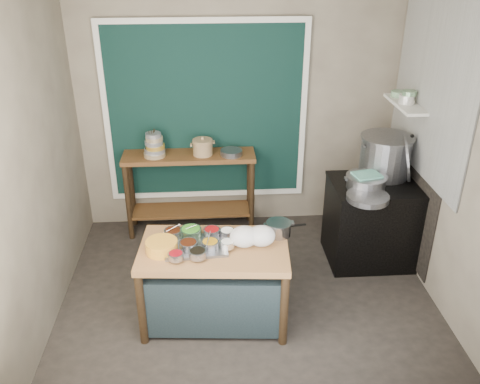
{
  "coord_description": "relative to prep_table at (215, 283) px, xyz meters",
  "views": [
    {
      "loc": [
        -0.33,
        -3.91,
        3.08
      ],
      "look_at": [
        -0.05,
        0.25,
        0.98
      ],
      "focal_mm": 38.0,
      "sensor_mm": 36.0,
      "label": 1
    }
  ],
  "objects": [
    {
      "name": "shelf_bowl_green",
      "position": [
        1.94,
        1.37,
        1.27
      ],
      "size": [
        0.19,
        0.19,
        0.05
      ],
      "primitive_type": "cylinder",
      "rotation": [
        0.0,
        0.0,
        -0.34
      ],
      "color": "gray",
      "rests_on": "wall_shelf"
    },
    {
      "name": "plastic_bag_a",
      "position": [
        0.26,
        0.0,
        0.47
      ],
      "size": [
        0.3,
        0.27,
        0.18
      ],
      "primitive_type": "ellipsoid",
      "rotation": [
        0.0,
        0.0,
        -0.34
      ],
      "color": "white",
      "rests_on": "prep_table"
    },
    {
      "name": "condiment_tray",
      "position": [
        -0.15,
        0.01,
        0.39
      ],
      "size": [
        0.53,
        0.4,
        0.02
      ],
      "primitive_type": "cube",
      "rotation": [
        0.0,
        0.0,
        0.06
      ],
      "color": "gray",
      "rests_on": "prep_table"
    },
    {
      "name": "plastic_bag_b",
      "position": [
        0.4,
        0.01,
        0.46
      ],
      "size": [
        0.27,
        0.24,
        0.18
      ],
      "primitive_type": "ellipsoid",
      "rotation": [
        0.0,
        0.0,
        0.2
      ],
      "color": "white",
      "rests_on": "prep_table"
    },
    {
      "name": "left_wall",
      "position": [
        -1.45,
        0.3,
        1.02
      ],
      "size": [
        0.02,
        3.0,
        2.8
      ],
      "primitive_type": "cube",
      "color": "#7A705E",
      "rests_on": "floor"
    },
    {
      "name": "condiment_bowls",
      "position": [
        -0.13,
        0.03,
        0.43
      ],
      "size": [
        0.61,
        0.5,
        0.07
      ],
      "color": "gray",
      "rests_on": "condiment_tray"
    },
    {
      "name": "stove_block",
      "position": [
        1.66,
        0.85,
        0.05
      ],
      "size": [
        0.9,
        0.68,
        0.85
      ],
      "primitive_type": "cube",
      "color": "black",
      "rests_on": "floor"
    },
    {
      "name": "saucepan",
      "position": [
        0.57,
        0.16,
        0.44
      ],
      "size": [
        0.25,
        0.25,
        0.12
      ],
      "primitive_type": null,
      "rotation": [
        0.0,
        0.0,
        0.14
      ],
      "color": "gray",
      "rests_on": "prep_table"
    },
    {
      "name": "shallow_pan",
      "position": [
        1.45,
        0.51,
        0.53
      ],
      "size": [
        0.44,
        0.44,
        0.05
      ],
      "primitive_type": "cylinder",
      "rotation": [
        0.0,
        0.0,
        0.1
      ],
      "color": "gray",
      "rests_on": "stove_top"
    },
    {
      "name": "pot_lid",
      "position": [
        1.95,
        0.93,
        0.74
      ],
      "size": [
        0.25,
        0.5,
        0.48
      ],
      "primitive_type": "cylinder",
      "rotation": [
        0.0,
        1.36,
        -0.28
      ],
      "color": "gray",
      "rests_on": "stove_top"
    },
    {
      "name": "wide_bowl",
      "position": [
        0.23,
        1.52,
        0.6
      ],
      "size": [
        0.29,
        0.29,
        0.06
      ],
      "primitive_type": "cylinder",
      "rotation": [
        0.0,
        0.0,
        0.26
      ],
      "color": "gray",
      "rests_on": "back_counter"
    },
    {
      "name": "soot_patch",
      "position": [
        2.05,
        0.95,
        0.32
      ],
      "size": [
        0.01,
        1.3,
        1.3
      ],
      "primitive_type": "cube",
      "color": "black",
      "rests_on": "right_wall"
    },
    {
      "name": "tile_panel",
      "position": [
        2.05,
        0.85,
        1.48
      ],
      "size": [
        0.02,
        1.7,
        1.7
      ],
      "primitive_type": "cube",
      "color": "#B2B2AA",
      "rests_on": "right_wall"
    },
    {
      "name": "back_counter",
      "position": [
        -0.24,
        1.58,
        0.1
      ],
      "size": [
        1.45,
        0.4,
        0.95
      ],
      "primitive_type": "cube",
      "color": "brown",
      "rests_on": "floor"
    },
    {
      "name": "back_wall",
      "position": [
        0.31,
        1.81,
        1.02
      ],
      "size": [
        3.5,
        0.02,
        2.8
      ],
      "primitive_type": "cube",
      "color": "#7A705E",
      "rests_on": "floor"
    },
    {
      "name": "bowl_stack",
      "position": [
        -0.6,
        1.55,
        0.69
      ],
      "size": [
        0.23,
        0.23,
        0.26
      ],
      "color": "tan",
      "rests_on": "back_counter"
    },
    {
      "name": "ceramic_crock",
      "position": [
        -0.08,
        1.55,
        0.65
      ],
      "size": [
        0.28,
        0.28,
        0.15
      ],
      "primitive_type": null,
      "rotation": [
        0.0,
        0.0,
        0.28
      ],
      "color": "#957451",
      "rests_on": "back_counter"
    },
    {
      "name": "right_wall",
      "position": [
        2.07,
        0.3,
        1.02
      ],
      "size": [
        0.02,
        3.0,
        2.8
      ],
      "primitive_type": "cube",
      "color": "#7A705E",
      "rests_on": "floor"
    },
    {
      "name": "floor",
      "position": [
        0.31,
        0.3,
        -0.39
      ],
      "size": [
        3.5,
        3.0,
        0.02
      ],
      "primitive_type": "cube",
      "color": "#2C2622",
      "rests_on": "ground"
    },
    {
      "name": "curtain_frame",
      "position": [
        -0.04,
        1.76,
        0.98
      ],
      "size": [
        2.22,
        0.03,
        2.02
      ],
      "primitive_type": null,
      "color": "beige",
      "rests_on": "back_wall"
    },
    {
      "name": "stove_top",
      "position": [
        1.66,
        0.85,
        0.49
      ],
      "size": [
        0.92,
        0.69,
        0.03
      ],
      "primitive_type": "cube",
      "color": "black",
      "rests_on": "stove_block"
    },
    {
      "name": "shelf_bowl_stack",
      "position": [
        1.94,
        1.13,
        1.3
      ],
      "size": [
        0.16,
        0.16,
        0.13
      ],
      "color": "silver",
      "rests_on": "wall_shelf"
    },
    {
      "name": "steamer",
      "position": [
        1.5,
        0.76,
        0.57
      ],
      "size": [
        0.42,
        0.42,
        0.13
      ],
      "primitive_type": null,
      "rotation": [
        0.0,
        0.0,
        0.04
      ],
      "color": "gray",
      "rests_on": "stove_top"
    },
    {
      "name": "stock_pot",
      "position": [
        1.77,
        1.05,
        0.72
      ],
      "size": [
        0.68,
        0.68,
        0.42
      ],
      "primitive_type": null,
      "rotation": [
        0.0,
        0.0,
        0.3
      ],
      "color": "gray",
      "rests_on": "stove_top"
    },
    {
      "name": "wall_shelf",
      "position": [
        1.94,
        1.15,
        1.23
      ],
      "size": [
        0.22,
        0.7,
        0.03
      ],
      "primitive_type": "cube",
      "color": "beige",
      "rests_on": "right_wall"
    },
    {
      "name": "curtain_panel",
      "position": [
        -0.04,
        1.77,
        0.98
      ],
      "size": [
        2.1,
        0.02,
        1.9
      ],
      "primitive_type": "cube",
      "color": "black",
      "rests_on": "back_wall"
    },
    {
      "name": "green_cloth",
      "position": [
        1.5,
        0.76,
        0.65
      ],
      "size": [
        0.29,
        0.25,
        0.02
      ],
      "primitive_type": "cube",
      "rotation": [
        0.0,
        0.0,
        0.23
      ],
      "color": "#59A184",
      "rests_on": "steamer"
    },
    {
      "name": "utensil_cup",
      "position": [
        -0.63,
        1.55,
        0.62
      ],
      "size": [
        0.17,
        0.17,
        0.09
      ],
      "primitive_type": "cylinder",
      "rotation": [
        0.0,
        0.0,
        0.12
      ],
      "color": "gray",
      "rests_on": "back_counter"
    },
    {
      "name": "prep_table",
      "position": [
        0.0,
        0.0,
        0.0
      ],
      "size": [
        1.3,
        0.81,
        0.75
      ],
      "primitive_type": "cube",
      "rotation": [
        0.0,
        0.0,
        -0.08
      ],
      "color": "brown",
      "rests_on": "floor"
    },
    {
      "name": "yellow_basin",
      "position": [
        -0.43,
        -0.04,
        0.43
      ],
      "size": [
        0.31,
        0.31,
        0.1
      ],
      "primitive_type": "cylinder",
      "rotation": [
        0.0,
        0.0,
        0.17
      ],
      "color": "gold",
      "rests_on": "prep_table"
    }
  ]
}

